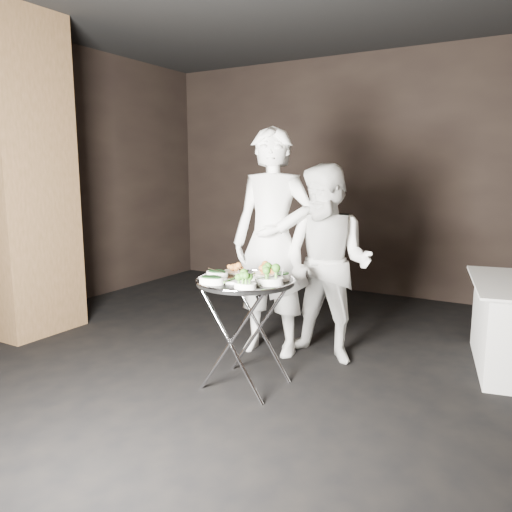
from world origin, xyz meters
The scene contains 17 objects.
floor centered at (0.00, 0.00, -0.03)m, with size 6.00×7.00×0.05m, color black.
wall_back centered at (0.00, 3.52, 1.50)m, with size 6.00×0.05×3.00m, color black.
column_left centered at (-2.58, 0.30, 1.50)m, with size 0.80×0.80×3.00m, color #4F3A1E.
tray_stand centered at (0.02, 0.24, 0.44)m, with size 0.54×0.45×0.79m.
serving_tray centered at (0.02, 0.24, 0.79)m, with size 0.72×0.72×0.04m.
potato_plate_a centered at (-0.17, 0.41, 0.83)m, with size 0.18×0.18×0.07m.
potato_plate_b centered at (0.08, 0.46, 0.84)m, with size 0.22×0.22×0.08m.
greens_bowl centered at (0.25, 0.37, 0.83)m, with size 0.12×0.12×0.07m.
asparagus_plate_a centered at (0.03, 0.27, 0.82)m, with size 0.18×0.11×0.04m.
asparagus_plate_b centered at (-0.01, 0.11, 0.82)m, with size 0.18×0.11×0.04m.
spinach_bowl_a centered at (-0.18, 0.19, 0.83)m, with size 0.18×0.12×0.07m.
spinach_bowl_b centered at (-0.11, 0.01, 0.83)m, with size 0.20×0.15×0.07m.
broccoli_bowl_a centered at (0.24, 0.19, 0.84)m, with size 0.23×0.21×0.08m.
broccoli_bowl_b centered at (0.16, 0.01, 0.83)m, with size 0.17×0.13×0.07m.
serving_utensils centered at (0.04, 0.31, 0.85)m, with size 0.59×0.45×0.01m.
waiter_left centered at (-0.15, 0.97, 0.96)m, with size 0.70×0.46×1.93m, color silver.
waiter_right centered at (0.32, 1.03, 0.81)m, with size 0.79×0.62×1.63m, color silver.
Camera 1 is at (1.84, -2.72, 1.57)m, focal length 35.00 mm.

